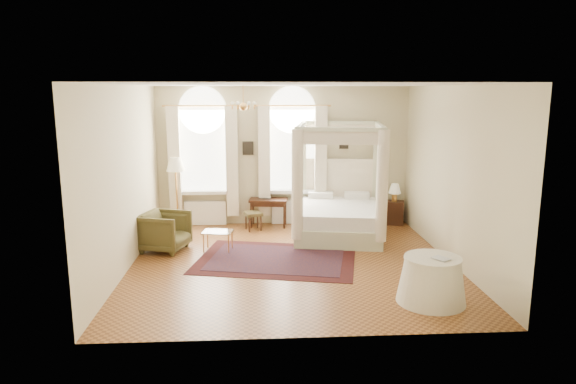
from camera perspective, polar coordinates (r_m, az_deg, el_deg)
The scene contains 18 objects.
ground at distance 9.79m, azimuth 0.44°, elevation -7.85°, with size 6.00×6.00×0.00m, color brown.
room_walls at distance 9.33m, azimuth 0.46°, elevation 3.71°, with size 6.00×6.00×6.00m.
window_left at distance 12.29m, azimuth -9.35°, elevation 3.07°, with size 1.62×0.27×3.29m.
window_right at distance 12.25m, azimuth 0.48°, elevation 3.19°, with size 1.62×0.27×3.29m.
chandelier at distance 10.44m, azimuth -4.99°, elevation 9.57°, with size 0.51×0.45×0.50m.
wall_pictures at distance 12.29m, azimuth -0.08°, elevation 5.11°, with size 2.54×0.03×0.39m.
canopy_bed at distance 11.45m, azimuth 5.65°, elevation -2.12°, with size 2.21×2.56×2.49m.
nightstand at distance 12.73m, azimuth 11.83°, elevation -2.26°, with size 0.40×0.36×0.57m, color #331A0E.
nightstand_lamp at distance 12.60m, azimuth 11.78°, elevation 0.24°, with size 0.29×0.29×0.43m.
writing_desk at distance 12.20m, azimuth -2.19°, elevation -1.22°, with size 0.95×0.58×0.67m.
laptop at distance 12.19m, azimuth -2.57°, elevation -0.71°, with size 0.31×0.20×0.02m, color black.
stool at distance 11.93m, azimuth -3.88°, elevation -2.58°, with size 0.46×0.46×0.43m.
armchair at distance 10.70m, azimuth -13.53°, elevation -4.28°, with size 0.85×0.87×0.80m, color #433C1C.
coffee_table at distance 10.51m, azimuth -7.81°, elevation -4.55°, with size 0.65×0.50×0.40m.
floor_lamp at distance 12.21m, azimuth -12.37°, elevation 2.62°, with size 0.43×0.43×1.67m.
oriental_rug at distance 9.96m, azimuth -1.29°, elevation -7.48°, with size 3.36×2.71×0.01m.
side_table at distance 8.26m, azimuth 15.67°, elevation -9.39°, with size 1.06×1.06×0.72m.
book at distance 7.99m, azimuth 16.23°, elevation -7.25°, with size 0.18×0.25×0.02m, color black.
Camera 1 is at (-0.63, -9.23, 3.20)m, focal length 32.00 mm.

